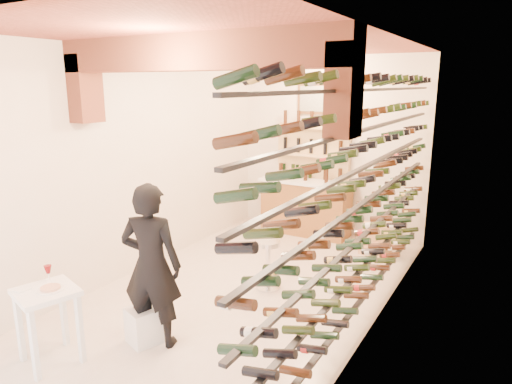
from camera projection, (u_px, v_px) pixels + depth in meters
ground at (245, 290)px, 6.18m from camera, size 6.00×6.00×0.00m
room_shell at (232, 124)px, 5.45m from camera, size 3.52×6.02×3.21m
wine_rack at (362, 191)px, 5.08m from camera, size 0.32×5.70×2.56m
back_counter at (306, 205)px, 8.44m from camera, size 1.70×0.62×1.29m
back_shelving at (312, 169)px, 8.49m from camera, size 1.40×0.31×2.73m
tasting_table at (47, 303)px, 4.46m from camera, size 0.67×0.67×0.94m
white_stool at (144, 325)px, 4.90m from camera, size 0.39×0.39×0.39m
person at (151, 266)px, 4.73m from camera, size 0.74×0.61×1.76m
chrome_barstool at (268, 261)px, 6.17m from camera, size 0.35×0.35×0.67m
crate_lower at (375, 247)px, 7.45m from camera, size 0.50×0.40×0.27m
crate_upper at (376, 232)px, 7.39m from camera, size 0.48×0.38×0.24m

